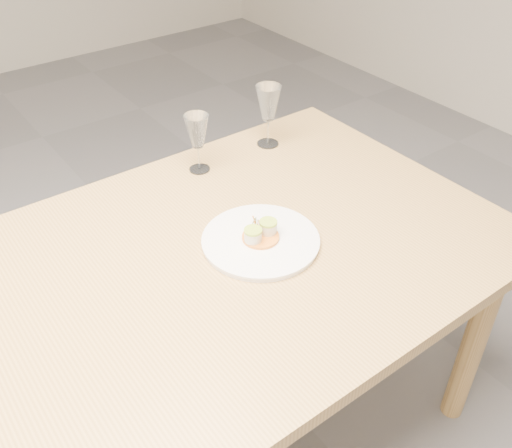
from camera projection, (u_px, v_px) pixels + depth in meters
dining_table at (51, 355)px, 1.27m from camera, size 2.40×1.00×0.75m
dinner_plate at (261, 239)px, 1.47m from camera, size 0.31×0.31×0.08m
wine_glass_3 at (197, 133)px, 1.69m from camera, size 0.07×0.07×0.18m
wine_glass_4 at (268, 104)px, 1.81m from camera, size 0.08×0.08×0.20m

